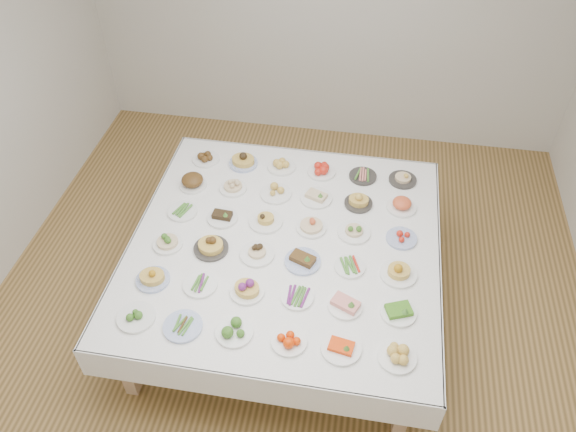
% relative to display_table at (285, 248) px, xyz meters
% --- Properties ---
extents(room_envelope, '(5.02, 5.02, 2.81)m').
position_rel_display_table_xyz_m(room_envelope, '(0.03, 0.04, 1.15)').
color(room_envelope, '#A37C44').
rests_on(room_envelope, ground).
extents(display_table, '(2.31, 2.31, 0.75)m').
position_rel_display_table_xyz_m(display_table, '(0.00, 0.00, 0.00)').
color(display_table, white).
rests_on(display_table, ground).
extents(dish_0, '(0.25, 0.25, 0.09)m').
position_rel_display_table_xyz_m(dish_0, '(-0.84, -0.85, 0.10)').
color(dish_0, white).
rests_on(dish_0, display_table).
extents(dish_1, '(0.25, 0.25, 0.05)m').
position_rel_display_table_xyz_m(dish_1, '(-0.52, -0.86, 0.08)').
color(dish_1, '#4C66B2').
rests_on(dish_1, display_table).
extents(dish_2, '(0.24, 0.24, 0.11)m').
position_rel_display_table_xyz_m(dish_2, '(-0.18, -0.85, 0.12)').
color(dish_2, white).
rests_on(dish_2, display_table).
extents(dish_3, '(0.23, 0.23, 0.10)m').
position_rel_display_table_xyz_m(dish_3, '(0.18, -0.86, 0.11)').
color(dish_3, white).
rests_on(dish_3, display_table).
extents(dish_4, '(0.25, 0.25, 0.11)m').
position_rel_display_table_xyz_m(dish_4, '(0.51, -0.85, 0.11)').
color(dish_4, white).
rests_on(dish_4, display_table).
extents(dish_5, '(0.24, 0.24, 0.11)m').
position_rel_display_table_xyz_m(dish_5, '(0.86, -0.86, 0.11)').
color(dish_5, white).
rests_on(dish_5, display_table).
extents(dish_6, '(0.23, 0.23, 0.15)m').
position_rel_display_table_xyz_m(dish_6, '(-0.84, -0.52, 0.13)').
color(dish_6, '#4C66B2').
rests_on(dish_6, display_table).
extents(dish_7, '(0.24, 0.24, 0.05)m').
position_rel_display_table_xyz_m(dish_7, '(-0.51, -0.51, 0.08)').
color(dish_7, white).
rests_on(dish_7, display_table).
extents(dish_8, '(0.24, 0.23, 0.15)m').
position_rel_display_table_xyz_m(dish_8, '(-0.17, -0.51, 0.13)').
color(dish_8, white).
rests_on(dish_8, display_table).
extents(dish_9, '(0.22, 0.22, 0.05)m').
position_rel_display_table_xyz_m(dish_9, '(0.17, -0.51, 0.09)').
color(dish_9, white).
rests_on(dish_9, display_table).
extents(dish_10, '(0.23, 0.23, 0.11)m').
position_rel_display_table_xyz_m(dish_10, '(0.50, -0.52, 0.11)').
color(dish_10, white).
rests_on(dish_10, display_table).
extents(dish_11, '(0.24, 0.24, 0.11)m').
position_rel_display_table_xyz_m(dish_11, '(0.86, -0.52, 0.11)').
color(dish_11, white).
rests_on(dish_11, display_table).
extents(dish_12, '(0.22, 0.22, 0.12)m').
position_rel_display_table_xyz_m(dish_12, '(-0.85, -0.18, 0.12)').
color(dish_12, white).
rests_on(dish_12, display_table).
extents(dish_13, '(0.26, 0.25, 0.15)m').
position_rel_display_table_xyz_m(dish_13, '(-0.52, -0.17, 0.14)').
color(dish_13, '#302D2A').
rests_on(dish_13, display_table).
extents(dish_14, '(0.25, 0.25, 0.13)m').
position_rel_display_table_xyz_m(dish_14, '(-0.17, -0.16, 0.12)').
color(dish_14, white).
rests_on(dish_14, display_table).
extents(dish_15, '(0.26, 0.26, 0.11)m').
position_rel_display_table_xyz_m(dish_15, '(0.16, -0.18, 0.11)').
color(dish_15, '#4C66B2').
rests_on(dish_15, display_table).
extents(dish_16, '(0.22, 0.22, 0.05)m').
position_rel_display_table_xyz_m(dish_16, '(0.50, -0.17, 0.09)').
color(dish_16, white).
rests_on(dish_16, display_table).
extents(dish_17, '(0.26, 0.26, 0.15)m').
position_rel_display_table_xyz_m(dish_17, '(0.85, -0.18, 0.14)').
color(dish_17, white).
rests_on(dish_17, display_table).
extents(dish_18, '(0.23, 0.23, 0.05)m').
position_rel_display_table_xyz_m(dish_18, '(-0.85, 0.18, 0.09)').
color(dish_18, white).
rests_on(dish_18, display_table).
extents(dish_19, '(0.23, 0.23, 0.10)m').
position_rel_display_table_xyz_m(dish_19, '(-0.52, 0.16, 0.10)').
color(dish_19, white).
rests_on(dish_19, display_table).
extents(dish_20, '(0.26, 0.26, 0.13)m').
position_rel_display_table_xyz_m(dish_20, '(-0.18, 0.18, 0.12)').
color(dish_20, white).
rests_on(dish_20, display_table).
extents(dish_21, '(0.23, 0.23, 0.13)m').
position_rel_display_table_xyz_m(dish_21, '(0.18, 0.17, 0.12)').
color(dish_21, white).
rests_on(dish_21, display_table).
extents(dish_22, '(0.25, 0.25, 0.13)m').
position_rel_display_table_xyz_m(dish_22, '(0.50, 0.18, 0.13)').
color(dish_22, white).
rests_on(dish_22, display_table).
extents(dish_23, '(0.23, 0.23, 0.09)m').
position_rel_display_table_xyz_m(dish_23, '(0.86, 0.17, 0.10)').
color(dish_23, '#4C66B2').
rests_on(dish_23, display_table).
extents(dish_24, '(0.22, 0.22, 0.13)m').
position_rel_display_table_xyz_m(dish_24, '(-0.86, 0.50, 0.12)').
color(dish_24, white).
rests_on(dish_24, display_table).
extents(dish_25, '(0.22, 0.22, 0.13)m').
position_rel_display_table_xyz_m(dish_25, '(-0.52, 0.52, 0.13)').
color(dish_25, white).
rests_on(dish_25, display_table).
extents(dish_26, '(0.25, 0.25, 0.10)m').
position_rel_display_table_xyz_m(dish_26, '(-0.16, 0.51, 0.11)').
color(dish_26, white).
rests_on(dish_26, display_table).
extents(dish_27, '(0.25, 0.25, 0.11)m').
position_rel_display_table_xyz_m(dish_27, '(0.17, 0.51, 0.11)').
color(dish_27, white).
rests_on(dish_27, display_table).
extents(dish_28, '(0.22, 0.22, 0.13)m').
position_rel_display_table_xyz_m(dish_28, '(0.51, 0.51, 0.12)').
color(dish_28, '#302D2A').
rests_on(dish_28, display_table).
extents(dish_29, '(0.23, 0.23, 0.13)m').
position_rel_display_table_xyz_m(dish_29, '(0.85, 0.52, 0.13)').
color(dish_29, white).
rests_on(dish_29, display_table).
extents(dish_30, '(0.23, 0.23, 0.09)m').
position_rel_display_table_xyz_m(dish_30, '(-0.85, 0.85, 0.10)').
color(dish_30, white).
rests_on(dish_30, display_table).
extents(dish_31, '(0.24, 0.24, 0.16)m').
position_rel_display_table_xyz_m(dish_31, '(-0.51, 0.85, 0.14)').
color(dish_31, '#4C66B2').
rests_on(dish_31, display_table).
extents(dish_32, '(0.24, 0.24, 0.10)m').
position_rel_display_table_xyz_m(dish_32, '(-0.18, 0.86, 0.11)').
color(dish_32, white).
rests_on(dish_32, display_table).
extents(dish_33, '(0.24, 0.24, 0.11)m').
position_rel_display_table_xyz_m(dish_33, '(0.17, 0.85, 0.11)').
color(dish_33, white).
rests_on(dish_33, display_table).
extents(dish_34, '(0.23, 0.23, 0.05)m').
position_rel_display_table_xyz_m(dish_34, '(0.52, 0.85, 0.09)').
color(dish_34, '#302D2A').
rests_on(dish_34, display_table).
extents(dish_35, '(0.23, 0.23, 0.11)m').
position_rel_display_table_xyz_m(dish_35, '(0.85, 0.86, 0.11)').
color(dish_35, '#302D2A').
rests_on(dish_35, display_table).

